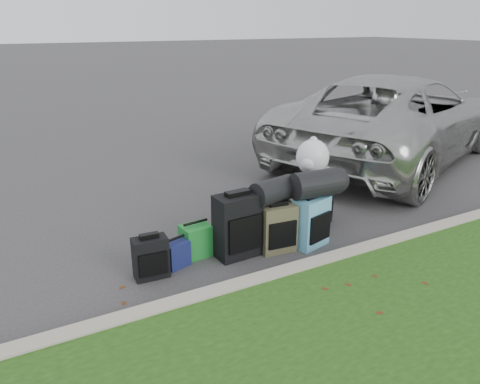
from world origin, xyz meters
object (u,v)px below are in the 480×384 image
suitcase_large_black_left (238,226)px  tote_navy (176,254)px  suitcase_large_black_right (314,199)px  tote_green (196,241)px  suitcase_small_black (151,258)px  suitcase_olive (277,228)px  suitcase_teal (311,222)px  suv (394,118)px

suitcase_large_black_left → tote_navy: suitcase_large_black_left is taller
suitcase_large_black_right → tote_green: suitcase_large_black_right is taller
suitcase_small_black → tote_green: bearing=23.9°
suitcase_olive → suitcase_teal: size_ratio=0.93×
suv → suitcase_teal: suv is taller
tote_navy → suv: bearing=4.2°
suitcase_large_black_left → tote_green: 0.49m
tote_green → suitcase_teal: bearing=-23.7°
suitcase_teal → tote_green: bearing=147.5°
suv → suitcase_olive: suv is taller
suitcase_teal → suv: bearing=17.5°
suitcase_small_black → suitcase_large_black_left: size_ratio=0.61×
suitcase_olive → suitcase_large_black_right: (0.83, 0.42, 0.06)m
suitcase_teal → suitcase_small_black: bearing=159.4°
suv → suitcase_olive: (-3.88, -2.09, -0.51)m
suitcase_olive → suitcase_teal: suitcase_teal is taller
suitcase_large_black_left → suitcase_olive: size_ratio=1.30×
tote_navy → tote_green: bearing=5.2°
suitcase_olive → tote_navy: suitcase_olive is taller
suv → suitcase_large_black_right: suv is taller
suitcase_large_black_right → tote_navy: size_ratio=2.39×
suv → suitcase_large_black_right: (-3.05, -1.67, -0.46)m
suitcase_small_black → tote_green: suitcase_small_black is taller
suitcase_small_black → tote_navy: bearing=22.1°
suitcase_large_black_left → suitcase_olive: bearing=-16.6°
suitcase_olive → suitcase_large_black_left: bearing=172.2°
suitcase_olive → tote_navy: bearing=175.6°
suitcase_large_black_left → suitcase_teal: size_ratio=1.20×
suitcase_small_black → suitcase_teal: size_ratio=0.73×
suitcase_olive → suitcase_large_black_right: suitcase_large_black_right is taller
suitcase_olive → tote_green: 0.91m
suitcase_large_black_left → suv: bearing=21.9°
tote_green → suitcase_large_black_right: bearing=-2.6°
suitcase_teal → suitcase_large_black_left: bearing=152.8°
suitcase_large_black_left → suitcase_olive: suitcase_large_black_left is taller
suitcase_large_black_left → suitcase_teal: bearing=-15.3°
suv → suitcase_large_black_left: suv is taller
suitcase_large_black_left → suitcase_teal: suitcase_large_black_left is taller
suitcase_small_black → suitcase_olive: size_ratio=0.79×
suitcase_olive → tote_green: bearing=165.2°
tote_navy → suitcase_large_black_right: bearing=-10.3°
suv → tote_navy: suv is taller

